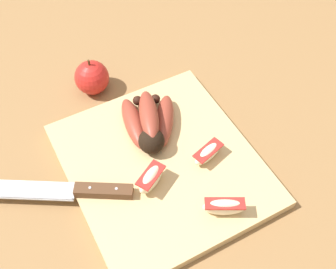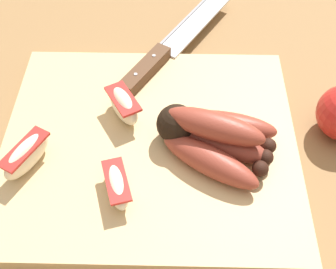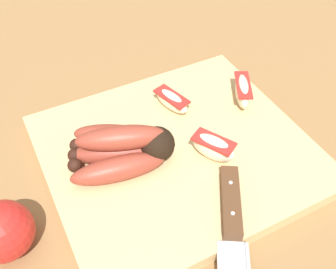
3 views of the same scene
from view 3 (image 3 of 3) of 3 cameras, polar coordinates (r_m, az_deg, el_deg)
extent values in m
plane|color=olive|center=(0.58, 0.96, -2.72)|extent=(6.00, 6.00, 0.00)
cube|color=tan|center=(0.57, 1.09, -2.61)|extent=(0.36, 0.33, 0.02)
sphere|color=black|center=(0.53, -1.58, -1.38)|extent=(0.05, 0.05, 0.05)
ellipsoid|color=brown|center=(0.56, -7.29, -0.26)|extent=(0.12, 0.10, 0.03)
sphere|color=black|center=(0.55, -13.09, -1.54)|extent=(0.02, 0.02, 0.02)
ellipsoid|color=brown|center=(0.54, -7.24, -2.51)|extent=(0.13, 0.08, 0.03)
sphere|color=black|center=(0.54, -13.32, -2.93)|extent=(0.02, 0.02, 0.02)
ellipsoid|color=brown|center=(0.52, -7.19, -4.92)|extent=(0.13, 0.06, 0.03)
sphere|color=black|center=(0.53, -13.31, -4.36)|extent=(0.02, 0.02, 0.02)
ellipsoid|color=brown|center=(0.52, -6.81, -0.51)|extent=(0.12, 0.08, 0.04)
cube|color=#51331E|center=(0.50, 9.06, -9.60)|extent=(0.07, 0.10, 0.02)
cylinder|color=#B2B2B7|center=(0.50, 9.05, -6.87)|extent=(0.00, 0.01, 0.00)
cylinder|color=#B2B2B7|center=(0.48, 9.33, -11.17)|extent=(0.01, 0.01, 0.00)
ellipsoid|color=#F4E5C1|center=(0.63, 10.69, 6.18)|extent=(0.05, 0.07, 0.04)
cube|color=red|center=(0.62, 10.84, 7.06)|extent=(0.05, 0.07, 0.00)
ellipsoid|color=#F4E5C1|center=(0.54, 6.52, -1.92)|extent=(0.05, 0.07, 0.04)
cube|color=red|center=(0.53, 6.63, -1.01)|extent=(0.05, 0.06, 0.00)
ellipsoid|color=#F4E5C1|center=(0.61, 0.51, 4.85)|extent=(0.04, 0.07, 0.03)
cube|color=red|center=(0.60, 0.52, 5.51)|extent=(0.04, 0.06, 0.00)
sphere|color=red|center=(0.50, -22.77, -12.75)|extent=(0.07, 0.07, 0.07)
camera|label=1|loc=(0.62, 75.94, 43.77)|focal=44.75mm
camera|label=2|loc=(0.70, -21.13, 45.49)|focal=48.63mm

